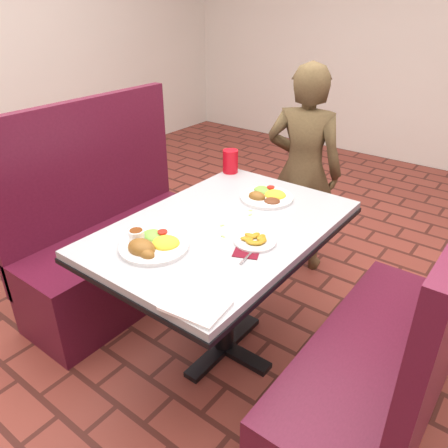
# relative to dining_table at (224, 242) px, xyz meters

# --- Properties ---
(dining_table) EXTENTS (0.81, 1.21, 0.75)m
(dining_table) POSITION_rel_dining_table_xyz_m (0.00, 0.00, 0.00)
(dining_table) COLOR #AAADAF
(dining_table) RESTS_ON ground
(booth_bench_left) EXTENTS (0.47, 1.20, 1.17)m
(booth_bench_left) POSITION_rel_dining_table_xyz_m (-0.80, 0.00, -0.32)
(booth_bench_left) COLOR maroon
(booth_bench_left) RESTS_ON ground
(booth_bench_right) EXTENTS (0.47, 1.20, 1.17)m
(booth_bench_right) POSITION_rel_dining_table_xyz_m (0.80, 0.00, -0.32)
(booth_bench_right) COLOR maroon
(booth_bench_right) RESTS_ON ground
(diner_person) EXTENTS (0.55, 0.42, 1.34)m
(diner_person) POSITION_rel_dining_table_xyz_m (-0.12, 0.99, 0.01)
(diner_person) COLOR brown
(diner_person) RESTS_ON ground
(near_dinner_plate) EXTENTS (0.28, 0.28, 0.09)m
(near_dinner_plate) POSITION_rel_dining_table_xyz_m (-0.10, -0.34, 0.13)
(near_dinner_plate) COLOR white
(near_dinner_plate) RESTS_ON dining_table
(far_dinner_plate) EXTENTS (0.27, 0.27, 0.07)m
(far_dinner_plate) POSITION_rel_dining_table_xyz_m (0.01, 0.35, 0.12)
(far_dinner_plate) COLOR white
(far_dinner_plate) RESTS_ON dining_table
(plantain_plate) EXTENTS (0.18, 0.18, 0.03)m
(plantain_plate) POSITION_rel_dining_table_xyz_m (0.20, -0.05, 0.11)
(plantain_plate) COLOR white
(plantain_plate) RESTS_ON dining_table
(maroon_napkin) EXTENTS (0.13, 0.13, 0.00)m
(maroon_napkin) POSITION_rel_dining_table_xyz_m (0.22, -0.13, 0.10)
(maroon_napkin) COLOR maroon
(maroon_napkin) RESTS_ON dining_table
(spoon_utensil) EXTENTS (0.03, 0.12, 0.00)m
(spoon_utensil) POSITION_rel_dining_table_xyz_m (0.24, -0.17, 0.10)
(spoon_utensil) COLOR silver
(spoon_utensil) RESTS_ON dining_table
(red_tumbler) EXTENTS (0.09, 0.09, 0.13)m
(red_tumbler) POSITION_rel_dining_table_xyz_m (-0.36, 0.53, 0.16)
(red_tumbler) COLOR red
(red_tumbler) RESTS_ON dining_table
(paper_napkin) EXTENTS (0.22, 0.18, 0.01)m
(paper_napkin) POSITION_rel_dining_table_xyz_m (0.28, -0.52, 0.10)
(paper_napkin) COLOR white
(paper_napkin) RESTS_ON dining_table
(knife_utensil) EXTENTS (0.06, 0.17, 0.00)m
(knife_utensil) POSITION_rel_dining_table_xyz_m (-0.06, -0.32, 0.11)
(knife_utensil) COLOR silver
(knife_utensil) RESTS_ON dining_table
(fork_utensil) EXTENTS (0.02, 0.14, 0.00)m
(fork_utensil) POSITION_rel_dining_table_xyz_m (-0.14, -0.40, 0.11)
(fork_utensil) COLOR silver
(fork_utensil) RESTS_ON dining_table
(lettuce_shreds) EXTENTS (0.28, 0.32, 0.00)m
(lettuce_shreds) POSITION_rel_dining_table_xyz_m (0.04, 0.06, 0.10)
(lettuce_shreds) COLOR #99CE52
(lettuce_shreds) RESTS_ON dining_table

